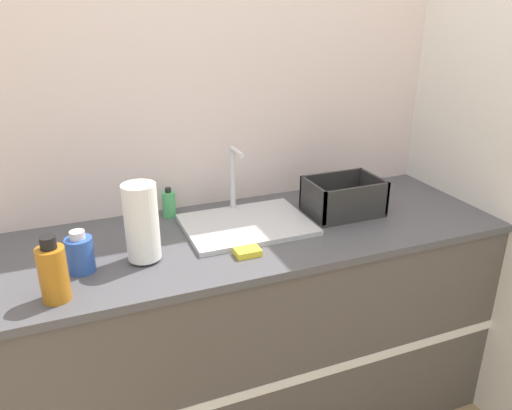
{
  "coord_description": "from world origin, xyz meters",
  "views": [
    {
      "loc": [
        -0.66,
        -1.32,
        1.77
      ],
      "look_at": [
        -0.01,
        0.3,
        1.05
      ],
      "focal_mm": 35.0,
      "sensor_mm": 36.0,
      "label": 1
    }
  ],
  "objects_px": {
    "bottle_amber": "(53,272)",
    "paper_towel_roll": "(142,223)",
    "soap_dispenser": "(169,204)",
    "bottle_blue": "(80,254)",
    "sink": "(246,222)",
    "dish_rack": "(343,200)"
  },
  "relations": [
    {
      "from": "sink",
      "to": "bottle_amber",
      "type": "height_order",
      "value": "sink"
    },
    {
      "from": "bottle_blue",
      "to": "bottle_amber",
      "type": "xyz_separation_m",
      "value": [
        -0.08,
        -0.15,
        0.03
      ]
    },
    {
      "from": "paper_towel_roll",
      "to": "dish_rack",
      "type": "relative_size",
      "value": 0.92
    },
    {
      "from": "bottle_blue",
      "to": "soap_dispenser",
      "type": "distance_m",
      "value": 0.51
    },
    {
      "from": "dish_rack",
      "to": "bottle_blue",
      "type": "xyz_separation_m",
      "value": [
        -1.06,
        -0.1,
        0.01
      ]
    },
    {
      "from": "bottle_blue",
      "to": "dish_rack",
      "type": "bearing_deg",
      "value": 5.64
    },
    {
      "from": "dish_rack",
      "to": "paper_towel_roll",
      "type": "bearing_deg",
      "value": -172.95
    },
    {
      "from": "paper_towel_roll",
      "to": "bottle_blue",
      "type": "relative_size",
      "value": 1.91
    },
    {
      "from": "bottle_amber",
      "to": "paper_towel_roll",
      "type": "bearing_deg",
      "value": 27.23
    },
    {
      "from": "paper_towel_roll",
      "to": "sink",
      "type": "bearing_deg",
      "value": 17.12
    },
    {
      "from": "dish_rack",
      "to": "soap_dispenser",
      "type": "bearing_deg",
      "value": 160.87
    },
    {
      "from": "bottle_blue",
      "to": "bottle_amber",
      "type": "distance_m",
      "value": 0.17
    },
    {
      "from": "bottle_amber",
      "to": "bottle_blue",
      "type": "bearing_deg",
      "value": 61.32
    },
    {
      "from": "bottle_amber",
      "to": "dish_rack",
      "type": "bearing_deg",
      "value": 12.56
    },
    {
      "from": "sink",
      "to": "bottle_amber",
      "type": "bearing_deg",
      "value": -158.61
    },
    {
      "from": "dish_rack",
      "to": "bottle_amber",
      "type": "distance_m",
      "value": 1.17
    },
    {
      "from": "paper_towel_roll",
      "to": "bottle_amber",
      "type": "distance_m",
      "value": 0.33
    },
    {
      "from": "bottle_blue",
      "to": "soap_dispenser",
      "type": "bearing_deg",
      "value": 42.7
    },
    {
      "from": "sink",
      "to": "soap_dispenser",
      "type": "xyz_separation_m",
      "value": [
        -0.26,
        0.21,
        0.04
      ]
    },
    {
      "from": "paper_towel_roll",
      "to": "bottle_amber",
      "type": "xyz_separation_m",
      "value": [
        -0.29,
        -0.15,
        -0.05
      ]
    },
    {
      "from": "bottle_amber",
      "to": "soap_dispenser",
      "type": "height_order",
      "value": "bottle_amber"
    },
    {
      "from": "paper_towel_roll",
      "to": "soap_dispenser",
      "type": "relative_size",
      "value": 2.22
    }
  ]
}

